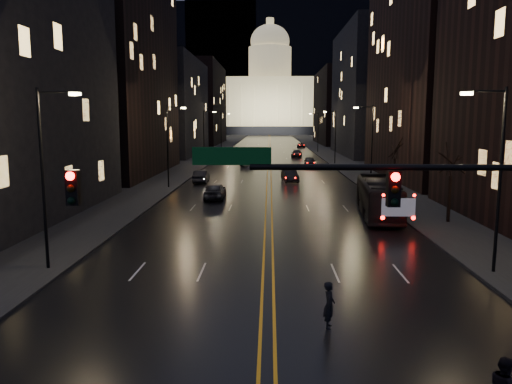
# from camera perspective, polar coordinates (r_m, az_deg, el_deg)

# --- Properties ---
(ground) EXTENTS (900.00, 900.00, 0.00)m
(ground) POSITION_cam_1_polar(r_m,az_deg,el_deg) (15.72, 1.26, -20.24)
(ground) COLOR black
(ground) RESTS_ON ground
(road) EXTENTS (20.00, 320.00, 0.02)m
(road) POSITION_cam_1_polar(r_m,az_deg,el_deg) (144.00, 1.55, 5.34)
(road) COLOR black
(road) RESTS_ON ground
(sidewalk_left) EXTENTS (8.00, 320.00, 0.16)m
(sidewalk_left) POSITION_cam_1_polar(r_m,az_deg,el_deg) (144.68, -4.03, 5.36)
(sidewalk_left) COLOR black
(sidewalk_left) RESTS_ON ground
(sidewalk_right) EXTENTS (8.00, 320.00, 0.16)m
(sidewalk_right) POSITION_cam_1_polar(r_m,az_deg,el_deg) (144.67, 7.13, 5.32)
(sidewalk_right) COLOR black
(sidewalk_right) RESTS_ON ground
(center_line) EXTENTS (0.62, 320.00, 0.01)m
(center_line) POSITION_cam_1_polar(r_m,az_deg,el_deg) (144.00, 1.55, 5.35)
(center_line) COLOR orange
(center_line) RESTS_ON road
(building_left_mid) EXTENTS (12.00, 30.00, 28.00)m
(building_left_mid) POSITION_cam_1_polar(r_m,az_deg,el_deg) (71.30, -16.05, 13.23)
(building_left_mid) COLOR black
(building_left_mid) RESTS_ON ground
(building_left_far) EXTENTS (12.00, 34.00, 20.00)m
(building_left_far) POSITION_cam_1_polar(r_m,az_deg,el_deg) (107.91, -9.82, 9.53)
(building_left_far) COLOR black
(building_left_far) RESTS_ON ground
(building_left_dist) EXTENTS (12.00, 40.00, 24.00)m
(building_left_dist) POSITION_cam_1_polar(r_m,az_deg,el_deg) (155.31, -6.32, 9.94)
(building_left_dist) COLOR black
(building_left_dist) RESTS_ON ground
(building_right_tall) EXTENTS (12.00, 30.00, 38.00)m
(building_right_tall) POSITION_cam_1_polar(r_m,az_deg,el_deg) (68.13, 20.44, 17.53)
(building_right_tall) COLOR black
(building_right_tall) RESTS_ON ground
(building_right_mid) EXTENTS (12.00, 34.00, 26.00)m
(building_right_mid) POSITION_cam_1_polar(r_m,az_deg,el_deg) (108.00, 12.99, 11.03)
(building_right_mid) COLOR black
(building_right_mid) RESTS_ON ground
(building_right_dist) EXTENTS (12.00, 40.00, 22.00)m
(building_right_dist) POSITION_cam_1_polar(r_m,az_deg,el_deg) (155.27, 9.45, 9.50)
(building_right_dist) COLOR black
(building_right_dist) RESTS_ON ground
(mountain_ridge) EXTENTS (520.00, 60.00, 130.00)m
(mountain_ridge) POSITION_cam_1_polar(r_m,az_deg,el_deg) (399.98, 7.60, 16.52)
(mountain_ridge) COLOR black
(mountain_ridge) RESTS_ON ground
(capitol) EXTENTS (90.00, 50.00, 58.50)m
(capitol) POSITION_cam_1_polar(r_m,az_deg,el_deg) (263.98, 1.58, 10.42)
(capitol) COLOR black
(capitol) RESTS_ON ground
(traffic_signal) EXTENTS (17.29, 0.45, 7.00)m
(traffic_signal) POSITION_cam_1_polar(r_m,az_deg,el_deg) (15.19, 24.23, -1.56)
(traffic_signal) COLOR black
(traffic_signal) RESTS_ON ground
(streetlamp_right_near) EXTENTS (2.13, 0.25, 9.00)m
(streetlamp_right_near) POSITION_cam_1_polar(r_m,az_deg,el_deg) (26.24, 25.79, 2.18)
(streetlamp_right_near) COLOR black
(streetlamp_right_near) RESTS_ON ground
(streetlamp_left_near) EXTENTS (2.13, 0.25, 9.00)m
(streetlamp_left_near) POSITION_cam_1_polar(r_m,az_deg,el_deg) (26.28, -22.88, 2.36)
(streetlamp_left_near) COLOR black
(streetlamp_left_near) RESTS_ON ground
(streetlamp_right_mid) EXTENTS (2.13, 0.25, 9.00)m
(streetlamp_right_mid) POSITION_cam_1_polar(r_m,az_deg,el_deg) (54.93, 12.93, 5.58)
(streetlamp_right_mid) COLOR black
(streetlamp_right_mid) RESTS_ON ground
(streetlamp_left_mid) EXTENTS (2.13, 0.25, 9.00)m
(streetlamp_left_mid) POSITION_cam_1_polar(r_m,az_deg,el_deg) (54.95, -9.89, 5.67)
(streetlamp_left_mid) COLOR black
(streetlamp_left_mid) RESTS_ON ground
(streetlamp_right_far) EXTENTS (2.13, 0.25, 9.00)m
(streetlamp_right_far) POSITION_cam_1_polar(r_m,az_deg,el_deg) (84.53, 8.94, 6.58)
(streetlamp_right_far) COLOR black
(streetlamp_right_far) RESTS_ON ground
(streetlamp_left_far) EXTENTS (2.13, 0.25, 9.00)m
(streetlamp_left_far) POSITION_cam_1_polar(r_m,az_deg,el_deg) (84.55, -5.86, 6.64)
(streetlamp_left_far) COLOR black
(streetlamp_left_far) RESTS_ON ground
(streetlamp_right_dist) EXTENTS (2.13, 0.25, 9.00)m
(streetlamp_right_dist) POSITION_cam_1_polar(r_m,az_deg,el_deg) (114.34, 7.02, 7.05)
(streetlamp_right_dist) COLOR black
(streetlamp_right_dist) RESTS_ON ground
(streetlamp_left_dist) EXTENTS (2.13, 0.25, 9.00)m
(streetlamp_left_dist) POSITION_cam_1_polar(r_m,az_deg,el_deg) (114.35, -3.91, 7.09)
(streetlamp_left_dist) COLOR black
(streetlamp_left_dist) RESTS_ON ground
(tree_right_mid) EXTENTS (2.40, 2.40, 6.65)m
(tree_right_mid) POSITION_cam_1_polar(r_m,az_deg,el_deg) (38.19, 21.41, 3.27)
(tree_right_mid) COLOR black
(tree_right_mid) RESTS_ON ground
(tree_right_far) EXTENTS (2.40, 2.40, 6.65)m
(tree_right_far) POSITION_cam_1_polar(r_m,az_deg,el_deg) (53.49, 15.63, 4.82)
(tree_right_far) COLOR black
(tree_right_far) RESTS_ON ground
(bus) EXTENTS (3.53, 10.95, 3.00)m
(bus) POSITION_cam_1_polar(r_m,az_deg,el_deg) (39.74, 13.82, -0.62)
(bus) COLOR black
(bus) RESTS_ON ground
(oncoming_car_a) EXTENTS (1.90, 4.68, 1.59)m
(oncoming_car_a) POSITION_cam_1_polar(r_m,az_deg,el_deg) (47.39, -4.72, 0.15)
(oncoming_car_a) COLOR black
(oncoming_car_a) RESTS_ON ground
(oncoming_car_b) EXTENTS (1.68, 4.58, 1.50)m
(oncoming_car_b) POSITION_cam_1_polar(r_m,az_deg,el_deg) (59.66, -6.29, 1.77)
(oncoming_car_b) COLOR black
(oncoming_car_b) RESTS_ON ground
(oncoming_car_c) EXTENTS (2.24, 4.76, 1.32)m
(oncoming_car_c) POSITION_cam_1_polar(r_m,az_deg,el_deg) (81.78, -1.00, 3.52)
(oncoming_car_c) COLOR black
(oncoming_car_c) RESTS_ON ground
(oncoming_car_d) EXTENTS (2.21, 5.07, 1.45)m
(oncoming_car_d) POSITION_cam_1_polar(r_m,az_deg,el_deg) (103.11, -3.20, 4.54)
(oncoming_car_d) COLOR black
(oncoming_car_d) RESTS_ON ground
(receding_car_a) EXTENTS (2.13, 4.66, 1.48)m
(receding_car_a) POSITION_cam_1_polar(r_m,az_deg,el_deg) (60.21, 3.89, 1.85)
(receding_car_a) COLOR black
(receding_car_a) RESTS_ON ground
(receding_car_b) EXTENTS (2.09, 4.63, 1.54)m
(receding_car_b) POSITION_cam_1_polar(r_m,az_deg,el_deg) (80.75, 6.16, 3.49)
(receding_car_b) COLOR black
(receding_car_b) RESTS_ON ground
(receding_car_c) EXTENTS (2.48, 5.06, 1.42)m
(receding_car_c) POSITION_cam_1_polar(r_m,az_deg,el_deg) (99.66, 4.67, 4.39)
(receding_car_c) COLOR black
(receding_car_c) RESTS_ON ground
(receding_car_d) EXTENTS (2.48, 4.61, 1.23)m
(receding_car_d) POSITION_cam_1_polar(r_m,az_deg,el_deg) (134.59, 5.19, 5.36)
(receding_car_d) COLOR black
(receding_car_d) RESTS_ON ground
(pedestrian_a) EXTENTS (0.49, 0.68, 1.73)m
(pedestrian_a) POSITION_cam_1_polar(r_m,az_deg,el_deg) (18.64, 8.36, -12.66)
(pedestrian_a) COLOR black
(pedestrian_a) RESTS_ON ground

